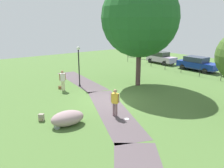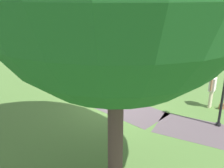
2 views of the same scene
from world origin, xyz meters
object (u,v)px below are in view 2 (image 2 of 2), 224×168
object	(u,v)px
man_near_boulder	(81,74)
handbag_on_grass	(222,106)
lawn_boulder	(110,71)
backpack_by_boulder	(113,71)
woman_with_handbag	(212,88)
frisbee_on_grass	(67,91)
spare_backpack_on_lawn	(136,72)

from	to	relation	value
man_near_boulder	handbag_on_grass	world-z (taller)	man_near_boulder
man_near_boulder	handbag_on_grass	bearing A→B (deg)	-177.84
lawn_boulder	handbag_on_grass	size ratio (longest dim) A/B	4.93
man_near_boulder	backpack_by_boulder	size ratio (longest dim) A/B	4.07
woman_with_handbag	frisbee_on_grass	bearing A→B (deg)	3.99
backpack_by_boulder	spare_backpack_on_lawn	world-z (taller)	same
lawn_boulder	woman_with_handbag	world-z (taller)	woman_with_handbag
backpack_by_boulder	spare_backpack_on_lawn	bearing A→B (deg)	-167.77
frisbee_on_grass	woman_with_handbag	bearing A→B (deg)	-176.01
handbag_on_grass	spare_backpack_on_lawn	size ratio (longest dim) A/B	0.96
woman_with_handbag	spare_backpack_on_lawn	size ratio (longest dim) A/B	4.13
spare_backpack_on_lawn	lawn_boulder	bearing A→B (deg)	34.78
lawn_boulder	frisbee_on_grass	world-z (taller)	lawn_boulder
man_near_boulder	frisbee_on_grass	xyz separation A→B (m)	(0.77, 0.24, -0.93)
woman_with_handbag	frisbee_on_grass	xyz separation A→B (m)	(7.18, 0.50, -0.94)
lawn_boulder	spare_backpack_on_lawn	xyz separation A→B (m)	(-1.35, -0.94, -0.20)
handbag_on_grass	frisbee_on_grass	world-z (taller)	handbag_on_grass
backpack_by_boulder	woman_with_handbag	bearing A→B (deg)	151.93
man_near_boulder	spare_backpack_on_lawn	xyz separation A→B (m)	(-1.97, -3.67, -0.75)
lawn_boulder	man_near_boulder	xyz separation A→B (m)	(0.61, 2.73, 0.55)
man_near_boulder	backpack_by_boulder	bearing A→B (deg)	-99.65
handbag_on_grass	backpack_by_boulder	world-z (taller)	backpack_by_boulder
handbag_on_grass	frisbee_on_grass	distance (m)	7.73
handbag_on_grass	spare_backpack_on_lawn	xyz separation A→B (m)	(4.98, -3.41, 0.05)
woman_with_handbag	man_near_boulder	distance (m)	6.41
frisbee_on_grass	spare_backpack_on_lawn	bearing A→B (deg)	-124.95
backpack_by_boulder	lawn_boulder	bearing A→B (deg)	93.34
man_near_boulder	lawn_boulder	bearing A→B (deg)	-102.60
lawn_boulder	backpack_by_boulder	size ratio (longest dim) A/B	4.73
woman_with_handbag	handbag_on_grass	xyz separation A→B (m)	(-0.54, -0.00, -0.81)
woman_with_handbag	spare_backpack_on_lawn	distance (m)	5.65
backpack_by_boulder	spare_backpack_on_lawn	size ratio (longest dim) A/B	1.00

